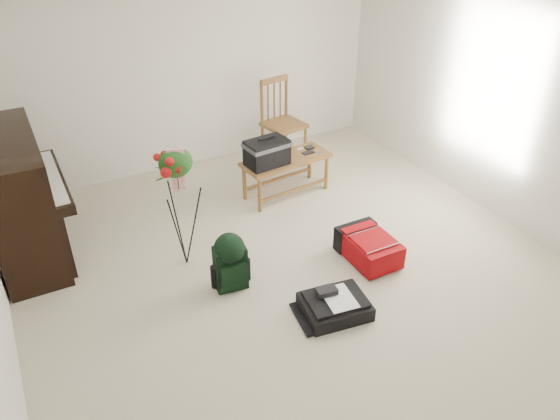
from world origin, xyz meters
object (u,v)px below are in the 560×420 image
flower_stand (181,209)px  green_backpack (230,259)px  piano (21,201)px  bench (272,154)px  black_duffel (335,305)px  dining_chair (282,122)px  red_suitcase (366,245)px

flower_stand → green_backpack: bearing=-46.8°
flower_stand → piano: bearing=163.9°
piano → bench: (2.63, -0.18, -0.03)m
piano → black_duffel: piano is taller
green_backpack → black_duffel: bearing=-41.5°
piano → dining_chair: (3.22, 0.67, -0.07)m
dining_chair → green_backpack: 2.71m
bench → flower_stand: flower_stand is taller
dining_chair → black_duffel: dining_chair is taller
piano → flower_stand: bearing=-34.9°
black_duffel → green_backpack: size_ratio=1.07×
dining_chair → red_suitcase: 2.37m
red_suitcase → green_backpack: bearing=172.0°
black_duffel → bench: bearing=86.0°
piano → bench: piano is taller
black_duffel → red_suitcase: bearing=45.3°
green_backpack → piano: bearing=144.2°
dining_chair → black_duffel: (-1.03, -2.87, -0.44)m
piano → red_suitcase: 3.39m
red_suitcase → flower_stand: size_ratio=0.49×
piano → red_suitcase: bearing=-29.5°
piano → dining_chair: 3.29m
piano → bench: size_ratio=1.38×
piano → green_backpack: bearing=-43.2°
bench → dining_chair: size_ratio=1.01×
bench → black_duffel: bench is taller
dining_chair → black_duffel: bearing=-120.3°
piano → bench: bearing=-3.9°
bench → dining_chair: bearing=49.4°
bench → dining_chair: 1.03m
bench → flower_stand: 1.52m
bench → red_suitcase: bearing=-84.9°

